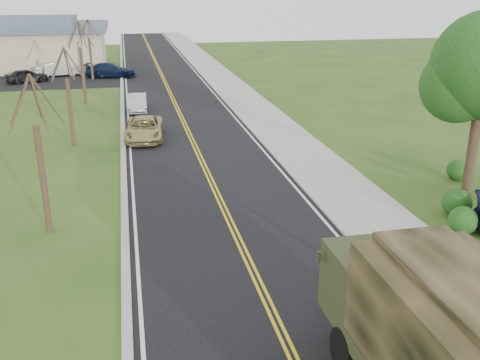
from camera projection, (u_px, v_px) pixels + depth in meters
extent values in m
cube|color=black|center=(168.00, 88.00, 49.65)|extent=(8.00, 120.00, 0.01)
cube|color=#9E998E|center=(212.00, 85.00, 50.43)|extent=(0.30, 120.00, 0.12)
cube|color=#9E998E|center=(230.00, 85.00, 50.78)|extent=(3.20, 120.00, 0.10)
cube|color=#9E998E|center=(122.00, 89.00, 48.82)|extent=(0.30, 120.00, 0.10)
cylinder|color=#38281C|center=(474.00, 142.00, 23.36)|extent=(0.44, 0.44, 5.04)
sphere|color=#134516|center=(458.00, 85.00, 22.83)|extent=(3.24, 3.24, 3.24)
cylinder|color=#38281C|center=(43.00, 180.00, 20.00)|extent=(0.24, 0.24, 4.20)
cylinder|color=#38281C|center=(47.00, 99.00, 19.17)|extent=(1.01, 0.33, 1.90)
cylinder|color=#38281C|center=(36.00, 99.00, 19.56)|extent=(0.13, 1.29, 1.74)
cylinder|color=#38281C|center=(20.00, 100.00, 19.04)|extent=(0.98, 0.43, 1.90)
cylinder|color=#38281C|center=(19.00, 106.00, 18.47)|extent=(0.79, 1.05, 1.77)
cylinder|color=#38281C|center=(39.00, 102.00, 18.64)|extent=(0.58, 0.90, 1.90)
cylinder|color=#38281C|center=(71.00, 113.00, 31.07)|extent=(0.24, 0.24, 3.96)
cylinder|color=#38281C|center=(74.00, 63.00, 30.29)|extent=(0.96, 0.32, 1.79)
cylinder|color=#38281C|center=(67.00, 63.00, 30.65)|extent=(0.12, 1.22, 1.65)
cylinder|color=#38281C|center=(57.00, 63.00, 30.16)|extent=(0.93, 0.41, 1.79)
cylinder|color=#38281C|center=(58.00, 66.00, 29.63)|extent=(0.75, 0.99, 1.67)
cylinder|color=#38281C|center=(69.00, 64.00, 29.78)|extent=(0.55, 0.85, 1.80)
cylinder|color=#38281C|center=(83.00, 76.00, 42.01)|extent=(0.24, 0.24, 4.44)
cylinder|color=#38281C|center=(86.00, 34.00, 41.13)|extent=(1.07, 0.35, 2.00)
cylinder|color=#38281C|center=(80.00, 35.00, 41.54)|extent=(0.13, 1.36, 1.84)
cylinder|color=#38281C|center=(73.00, 34.00, 40.99)|extent=(1.03, 0.46, 2.00)
cylinder|color=#38281C|center=(73.00, 36.00, 40.39)|extent=(0.83, 1.10, 1.87)
cylinder|color=#38281C|center=(82.00, 35.00, 40.56)|extent=(0.61, 0.95, 2.01)
cylinder|color=#38281C|center=(91.00, 59.00, 53.10)|extent=(0.24, 0.24, 4.08)
cylinder|color=#38281C|center=(93.00, 28.00, 52.29)|extent=(0.99, 0.33, 1.84)
cylinder|color=#38281C|center=(89.00, 29.00, 52.67)|extent=(0.13, 1.25, 1.69)
cylinder|color=#38281C|center=(83.00, 28.00, 52.16)|extent=(0.95, 0.42, 1.85)
cylinder|color=#38281C|center=(84.00, 30.00, 51.61)|extent=(0.77, 1.02, 1.72)
cylinder|color=#38281C|center=(91.00, 29.00, 51.77)|extent=(0.57, 0.88, 1.85)
cube|color=tan|center=(13.00, 49.00, 60.51)|extent=(20.00, 12.00, 4.20)
cube|color=#475466|center=(10.00, 27.00, 59.69)|extent=(21.00, 13.00, 0.70)
cube|color=#475466|center=(9.00, 21.00, 59.45)|extent=(14.00, 8.00, 0.90)
cube|color=black|center=(62.00, 81.00, 53.21)|extent=(18.00, 10.00, 0.02)
cylinder|color=black|center=(346.00, 352.00, 12.97)|extent=(0.39, 1.22, 1.22)
cylinder|color=black|center=(433.00, 339.00, 13.42)|extent=(0.39, 1.22, 1.22)
cube|color=#343B20|center=(385.00, 280.00, 13.24)|extent=(2.67, 2.11, 1.55)
cube|color=black|center=(369.00, 253.00, 14.08)|extent=(2.44, 0.10, 0.78)
imported|color=tan|center=(144.00, 129.00, 32.88)|extent=(2.62, 4.96, 1.33)
imported|color=#B5B6BA|center=(137.00, 103.00, 40.15)|extent=(1.44, 3.90, 1.27)
imported|color=black|center=(27.00, 76.00, 51.87)|extent=(4.24, 2.87, 1.34)
imported|color=#B1B0B5|center=(58.00, 69.00, 55.49)|extent=(4.82, 2.86, 1.50)
imported|color=#0D1A33|center=(111.00, 70.00, 54.83)|extent=(5.33, 2.83, 1.47)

